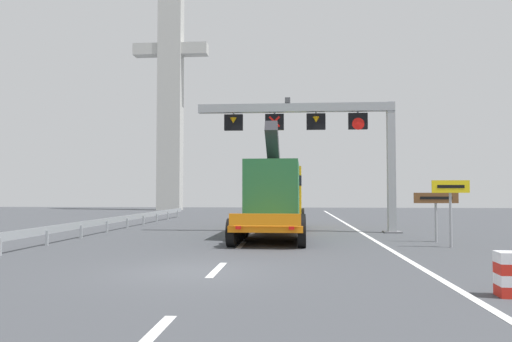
{
  "coord_description": "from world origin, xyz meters",
  "views": [
    {
      "loc": [
        2.67,
        -13.0,
        2.1
      ],
      "look_at": [
        0.8,
        11.7,
        3.18
      ],
      "focal_mm": 34.61,
      "sensor_mm": 36.0,
      "label": 1
    }
  ],
  "objects_px": {
    "overhead_lane_gantry": "(322,128)",
    "exit_sign_yellow": "(451,197)",
    "tourist_info_sign_brown": "(436,204)",
    "bridge_pylon_distant": "(171,77)",
    "heavy_haul_truck_orange": "(277,195)"
  },
  "relations": [
    {
      "from": "tourist_info_sign_brown",
      "to": "exit_sign_yellow",
      "type": "bearing_deg",
      "value": -91.25
    },
    {
      "from": "tourist_info_sign_brown",
      "to": "bridge_pylon_distant",
      "type": "xyz_separation_m",
      "value": [
        -20.81,
        36.58,
        14.39
      ]
    },
    {
      "from": "heavy_haul_truck_orange",
      "to": "tourist_info_sign_brown",
      "type": "height_order",
      "value": "heavy_haul_truck_orange"
    },
    {
      "from": "tourist_info_sign_brown",
      "to": "bridge_pylon_distant",
      "type": "height_order",
      "value": "bridge_pylon_distant"
    },
    {
      "from": "overhead_lane_gantry",
      "to": "heavy_haul_truck_orange",
      "type": "bearing_deg",
      "value": 177.95
    },
    {
      "from": "overhead_lane_gantry",
      "to": "exit_sign_yellow",
      "type": "xyz_separation_m",
      "value": [
        4.5,
        -6.83,
        -3.57
      ]
    },
    {
      "from": "overhead_lane_gantry",
      "to": "bridge_pylon_distant",
      "type": "relative_size",
      "value": 0.34
    },
    {
      "from": "overhead_lane_gantry",
      "to": "heavy_haul_truck_orange",
      "type": "relative_size",
      "value": 0.76
    },
    {
      "from": "exit_sign_yellow",
      "to": "bridge_pylon_distant",
      "type": "bearing_deg",
      "value": 118.21
    },
    {
      "from": "overhead_lane_gantry",
      "to": "tourist_info_sign_brown",
      "type": "bearing_deg",
      "value": -45.98
    },
    {
      "from": "overhead_lane_gantry",
      "to": "exit_sign_yellow",
      "type": "height_order",
      "value": "overhead_lane_gantry"
    },
    {
      "from": "exit_sign_yellow",
      "to": "bridge_pylon_distant",
      "type": "xyz_separation_m",
      "value": [
        -20.76,
        38.7,
        14.09
      ]
    },
    {
      "from": "heavy_haul_truck_orange",
      "to": "bridge_pylon_distant",
      "type": "xyz_separation_m",
      "value": [
        -13.88,
        31.79,
        14.03
      ]
    },
    {
      "from": "tourist_info_sign_brown",
      "to": "bridge_pylon_distant",
      "type": "bearing_deg",
      "value": 119.63
    },
    {
      "from": "overhead_lane_gantry",
      "to": "bridge_pylon_distant",
      "type": "bearing_deg",
      "value": 117.03
    }
  ]
}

